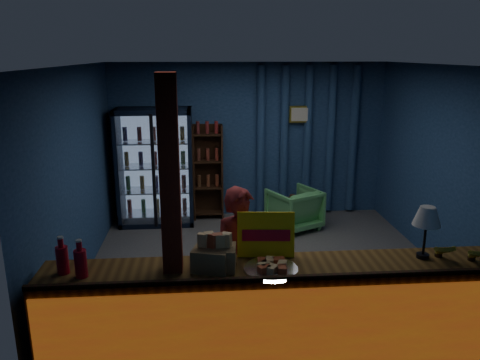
% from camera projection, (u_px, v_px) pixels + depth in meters
% --- Properties ---
extents(ground, '(4.60, 4.60, 0.00)m').
position_uv_depth(ground, '(265.00, 268.00, 6.15)').
color(ground, '#515154').
rests_on(ground, ground).
extents(room_walls, '(4.60, 4.60, 4.60)m').
position_uv_depth(room_walls, '(266.00, 151.00, 5.74)').
color(room_walls, navy).
rests_on(room_walls, ground).
extents(counter, '(4.40, 0.57, 0.99)m').
position_uv_depth(counter, '(293.00, 314.00, 4.19)').
color(counter, brown).
rests_on(counter, ground).
extents(support_post, '(0.16, 0.16, 2.60)m').
position_uv_depth(support_post, '(172.00, 231.00, 3.90)').
color(support_post, maroon).
rests_on(support_post, ground).
extents(beverage_cooler, '(1.20, 0.62, 1.90)m').
position_uv_depth(beverage_cooler, '(156.00, 167.00, 7.63)').
color(beverage_cooler, black).
rests_on(beverage_cooler, ground).
extents(bottle_shelf, '(0.50, 0.28, 1.60)m').
position_uv_depth(bottle_shelf, '(208.00, 172.00, 7.87)').
color(bottle_shelf, '#351A11').
rests_on(bottle_shelf, ground).
extents(curtain_folds, '(1.74, 0.14, 2.50)m').
position_uv_depth(curtain_folds, '(307.00, 140.00, 7.95)').
color(curtain_folds, navy).
rests_on(curtain_folds, room_walls).
extents(framed_picture, '(0.36, 0.04, 0.28)m').
position_uv_depth(framed_picture, '(300.00, 114.00, 7.77)').
color(framed_picture, gold).
rests_on(framed_picture, room_walls).
extents(shopkeeper, '(0.62, 0.48, 1.52)m').
position_uv_depth(shopkeeper, '(241.00, 262.00, 4.58)').
color(shopkeeper, maroon).
rests_on(shopkeeper, ground).
extents(green_chair, '(0.95, 0.96, 0.66)m').
position_uv_depth(green_chair, '(294.00, 209.00, 7.47)').
color(green_chair, '#5FBF6B').
rests_on(green_chair, ground).
extents(side_table, '(0.57, 0.47, 0.54)m').
position_uv_depth(side_table, '(292.00, 213.00, 7.56)').
color(side_table, '#351A11').
rests_on(side_table, ground).
extents(yellow_sign, '(0.52, 0.15, 0.41)m').
position_uv_depth(yellow_sign, '(266.00, 235.00, 4.21)').
color(yellow_sign, yellow).
rests_on(yellow_sign, counter).
extents(soda_bottles, '(0.27, 0.18, 0.33)m').
position_uv_depth(soda_bottles, '(71.00, 260.00, 3.87)').
color(soda_bottles, red).
rests_on(soda_bottles, counter).
extents(snack_box_left, '(0.36, 0.32, 0.32)m').
position_uv_depth(snack_box_left, '(211.00, 257.00, 3.98)').
color(snack_box_left, '#946B47').
rests_on(snack_box_left, counter).
extents(snack_box_centre, '(0.33, 0.28, 0.32)m').
position_uv_depth(snack_box_centre, '(218.00, 256.00, 4.00)').
color(snack_box_centre, '#946B47').
rests_on(snack_box_centre, counter).
extents(pastry_tray, '(0.47, 0.47, 0.08)m').
position_uv_depth(pastry_tray, '(271.00, 268.00, 3.97)').
color(pastry_tray, silver).
rests_on(pastry_tray, counter).
extents(banana_bunches, '(0.74, 0.29, 0.16)m').
position_uv_depth(banana_bunches, '(471.00, 251.00, 4.18)').
color(banana_bunches, yellow).
rests_on(banana_bunches, counter).
extents(table_lamp, '(0.25, 0.25, 0.48)m').
position_uv_depth(table_lamp, '(427.00, 218.00, 4.13)').
color(table_lamp, black).
rests_on(table_lamp, counter).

